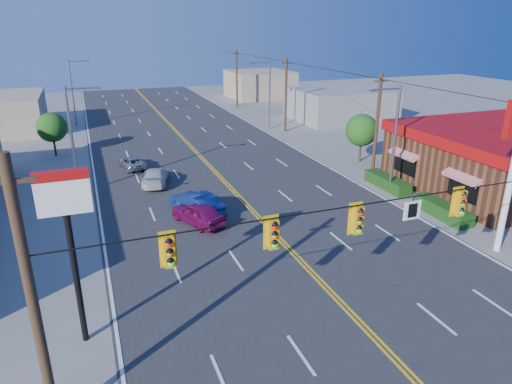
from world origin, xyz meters
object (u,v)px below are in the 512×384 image
object	(u,v)px
car_blue	(197,204)
car_white	(156,177)
signal_span	(381,229)
car_magenta	(198,214)
kfc	(505,158)
car_silver	(132,163)
pizza_hut_sign	(68,223)

from	to	relation	value
car_blue	car_white	world-z (taller)	car_blue
signal_span	car_blue	distance (m)	15.95
signal_span	car_magenta	world-z (taller)	signal_span
kfc	car_silver	xyz separation A→B (m)	(-26.41, 15.10, -1.85)
car_magenta	car_blue	bearing A→B (deg)	-122.90
pizza_hut_sign	car_blue	xyz separation A→B (m)	(7.34, 11.00, -4.43)
car_white	pizza_hut_sign	bearing A→B (deg)	87.80
signal_span	pizza_hut_sign	size ratio (longest dim) A/B	3.55
car_blue	car_silver	size ratio (longest dim) A/B	1.20
car_magenta	car_blue	xyz separation A→B (m)	(0.29, 1.58, 0.04)
kfc	car_blue	world-z (taller)	kfc
pizza_hut_sign	signal_span	bearing A→B (deg)	-20.19
signal_span	car_silver	xyz separation A→B (m)	(-6.39, 27.10, -4.36)
kfc	pizza_hut_sign	distance (m)	32.04
signal_span	car_blue	world-z (taller)	signal_span
signal_span	car_silver	world-z (taller)	signal_span
pizza_hut_sign	car_silver	world-z (taller)	pizza_hut_sign
car_white	kfc	bearing A→B (deg)	173.64
car_silver	kfc	bearing A→B (deg)	141.70
signal_span	car_magenta	size ratio (longest dim) A/B	5.82
car_blue	car_white	distance (m)	7.24
car_blue	car_silver	world-z (taller)	car_blue
signal_span	kfc	world-z (taller)	signal_span
pizza_hut_sign	car_blue	world-z (taller)	pizza_hut_sign
car_white	car_silver	distance (m)	5.20
car_magenta	car_white	bearing A→B (deg)	-103.76
car_magenta	car_white	world-z (taller)	car_magenta
pizza_hut_sign	car_silver	bearing A→B (deg)	79.01
kfc	pizza_hut_sign	size ratio (longest dim) A/B	2.38
pizza_hut_sign	car_silver	xyz separation A→B (m)	(4.49, 23.10, -4.65)
car_magenta	car_blue	world-z (taller)	car_blue
car_magenta	car_silver	bearing A→B (deg)	-101.92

